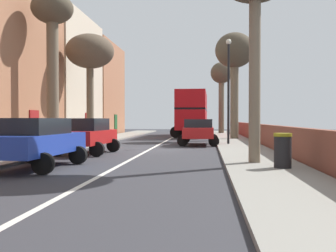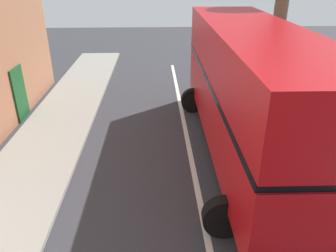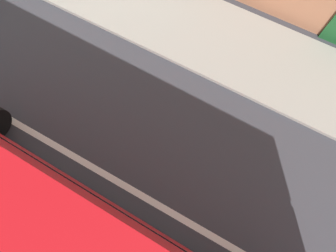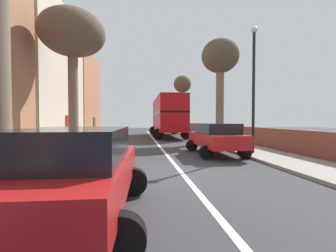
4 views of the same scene
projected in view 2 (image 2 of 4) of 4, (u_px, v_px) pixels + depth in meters
double_decker_bus at (249, 85)px, 9.73m from camera, size 3.66×10.57×4.06m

